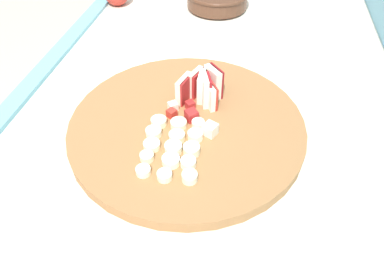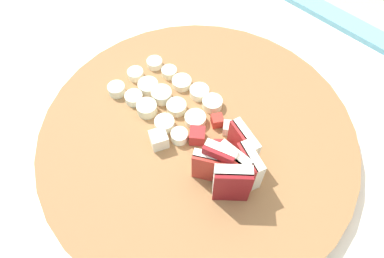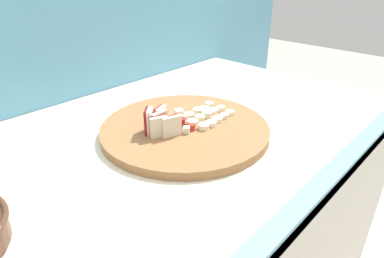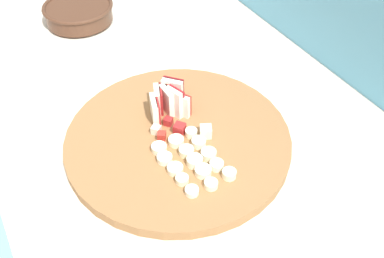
% 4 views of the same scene
% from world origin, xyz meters
% --- Properties ---
extents(cutting_board, '(0.43, 0.43, 0.02)m').
position_xyz_m(cutting_board, '(0.10, -0.02, 0.88)').
color(cutting_board, olive).
rests_on(cutting_board, tiled_countertop).
extents(apple_wedge_fan, '(0.08, 0.09, 0.06)m').
position_xyz_m(apple_wedge_fan, '(0.03, -0.01, 0.91)').
color(apple_wedge_fan, '#A32323').
rests_on(apple_wedge_fan, cutting_board).
extents(apple_dice_pile, '(0.09, 0.10, 0.02)m').
position_xyz_m(apple_dice_pile, '(0.10, -0.01, 0.90)').
color(apple_dice_pile, '#EFE5CC').
rests_on(apple_dice_pile, cutting_board).
extents(banana_slice_rows, '(0.15, 0.11, 0.02)m').
position_xyz_m(banana_slice_rows, '(0.17, -0.03, 0.89)').
color(banana_slice_rows, '#F4EAC6').
rests_on(banana_slice_rows, cutting_board).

